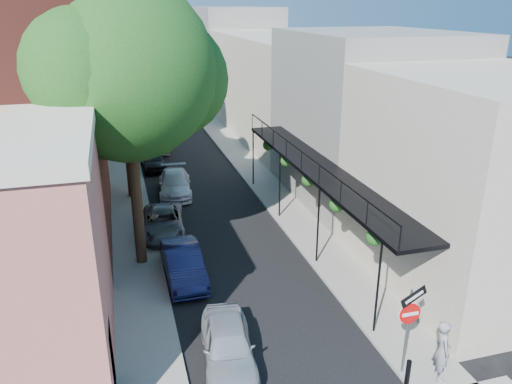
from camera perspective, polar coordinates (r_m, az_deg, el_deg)
road_surface at (r=40.84m, az=-9.37°, el=5.82°), size 6.00×64.00×0.01m
sidewalk_left at (r=40.61m, az=-15.00°, el=5.38°), size 2.00×64.00×0.12m
sidewalk_right at (r=41.44m, az=-3.85°, el=6.34°), size 2.00×64.00×0.12m
buildings_left at (r=38.77m, az=-23.59°, el=11.07°), size 10.10×59.10×12.00m
buildings_right at (r=41.40m, az=3.09°, el=12.51°), size 9.80×55.00×10.00m
sign_post at (r=15.12m, az=17.14°, el=-13.48°), size 0.89×0.17×2.99m
bollard at (r=15.63m, az=16.97°, el=-19.12°), size 0.14×0.14×0.80m
oak_near at (r=19.73m, az=-13.47°, el=13.10°), size 7.48×6.80×11.42m
oak_mid at (r=27.73m, az=-14.37°, el=13.36°), size 6.60×6.00×10.20m
oak_far at (r=36.63m, az=-15.04°, el=16.84°), size 7.70×7.00×11.90m
parked_car_a at (r=15.79m, az=-3.22°, el=-17.02°), size 1.95×3.95×1.29m
parked_car_b at (r=20.16m, az=-8.30°, el=-8.10°), size 1.48×4.04×1.32m
parked_car_c at (r=24.09m, az=-10.54°, el=-3.46°), size 2.29×4.33×1.16m
parked_car_d at (r=29.00m, az=-9.26°, el=0.95°), size 2.19×4.52×1.27m
parked_car_e at (r=33.83m, az=-11.67°, el=3.65°), size 1.65×3.74×1.25m
parked_car_f at (r=37.87m, az=-11.02°, el=5.58°), size 1.65×4.12×1.33m
parked_car_g at (r=42.33m, az=-12.48°, el=7.03°), size 2.63×4.85×1.29m
pedestrian at (r=15.82m, az=20.55°, el=-16.56°), size 0.66×0.80×1.89m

